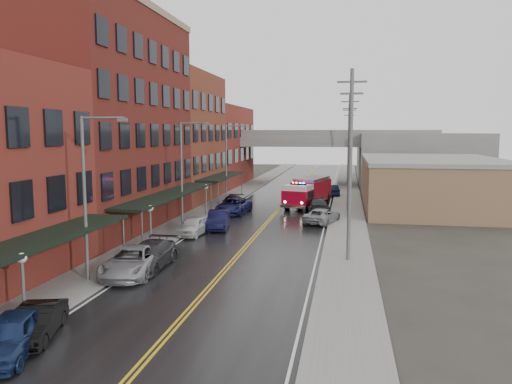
{
  "coord_description": "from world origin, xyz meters",
  "views": [
    {
      "loc": [
        6.97,
        -16.39,
        8.16
      ],
      "look_at": [
        -0.71,
        25.87,
        3.0
      ],
      "focal_mm": 35.0,
      "sensor_mm": 36.0,
      "label": 1
    }
  ],
  "objects": [
    {
      "name": "parked_car_right_3",
      "position": [
        5.0,
        47.8,
        0.74
      ],
      "size": [
        2.59,
        4.75,
        1.49
      ],
      "primitive_type": "imported",
      "rotation": [
        0.0,
        0.0,
        3.38
      ],
      "color": "black",
      "rests_on": "ground"
    },
    {
      "name": "parked_car_left_7",
      "position": [
        -5.0,
        35.05,
        0.69
      ],
      "size": [
        1.97,
        4.78,
        1.38
      ],
      "primitive_type": "imported",
      "rotation": [
        0.0,
        0.0,
        0.01
      ],
      "color": "black",
      "rests_on": "ground"
    },
    {
      "name": "curb_left",
      "position": [
        -5.65,
        30.0,
        0.07
      ],
      "size": [
        0.3,
        160.0,
        0.15
      ],
      "primitive_type": "cube",
      "color": "gray",
      "rests_on": "ground"
    },
    {
      "name": "utility_pole_0",
      "position": [
        7.2,
        15.0,
        6.31
      ],
      "size": [
        1.8,
        0.24,
        12.0
      ],
      "color": "#59595B",
      "rests_on": "ground"
    },
    {
      "name": "parked_car_left_6",
      "position": [
        -4.09,
        32.02,
        0.78
      ],
      "size": [
        3.04,
        5.83,
        1.57
      ],
      "primitive_type": "imported",
      "rotation": [
        0.0,
        0.0,
        -0.08
      ],
      "color": "#131647",
      "rests_on": "ground"
    },
    {
      "name": "brick_building_b",
      "position": [
        -13.3,
        23.0,
        9.0
      ],
      "size": [
        9.0,
        20.0,
        18.0
      ],
      "primitive_type": "cube",
      "color": "#591F17",
      "rests_on": "ground"
    },
    {
      "name": "globe_lamp_0",
      "position": [
        -6.4,
        2.0,
        2.31
      ],
      "size": [
        0.44,
        0.44,
        3.12
      ],
      "color": "#59595B",
      "rests_on": "ground"
    },
    {
      "name": "globe_lamp_2",
      "position": [
        -6.4,
        30.0,
        2.31
      ],
      "size": [
        0.44,
        0.44,
        3.12
      ],
      "color": "#59595B",
      "rests_on": "ground"
    },
    {
      "name": "street_lamp_1",
      "position": [
        -6.55,
        24.0,
        5.19
      ],
      "size": [
        2.64,
        0.22,
        9.0
      ],
      "color": "#59595B",
      "rests_on": "ground"
    },
    {
      "name": "right_far_block",
      "position": [
        18.0,
        70.0,
        4.0
      ],
      "size": [
        18.0,
        30.0,
        8.0
      ],
      "primitive_type": "cube",
      "color": "slate",
      "rests_on": "ground"
    },
    {
      "name": "sidewalk_right",
      "position": [
        7.3,
        30.0,
        0.07
      ],
      "size": [
        3.0,
        160.0,
        0.15
      ],
      "primitive_type": "cube",
      "color": "slate",
      "rests_on": "ground"
    },
    {
      "name": "curb_right",
      "position": [
        5.65,
        30.0,
        0.07
      ],
      "size": [
        0.3,
        160.0,
        0.15
      ],
      "primitive_type": "cube",
      "color": "gray",
      "rests_on": "ground"
    },
    {
      "name": "parked_car_left_4",
      "position": [
        -4.91,
        21.2,
        0.73
      ],
      "size": [
        2.18,
        4.47,
        1.47
      ],
      "primitive_type": "imported",
      "rotation": [
        0.0,
        0.0,
        -0.1
      ],
      "color": "silver",
      "rests_on": "ground"
    },
    {
      "name": "parked_car_right_0",
      "position": [
        4.92,
        28.2,
        0.68
      ],
      "size": [
        3.58,
        5.35,
        1.36
      ],
      "primitive_type": "imported",
      "rotation": [
        0.0,
        0.0,
        2.85
      ],
      "color": "gray",
      "rests_on": "ground"
    },
    {
      "name": "ground",
      "position": [
        0.0,
        0.0,
        0.0
      ],
      "size": [
        220.0,
        220.0,
        0.0
      ],
      "primitive_type": "plane",
      "color": "#2D2B26",
      "rests_on": "ground"
    },
    {
      "name": "road",
      "position": [
        0.0,
        30.0,
        0.01
      ],
      "size": [
        11.0,
        160.0,
        0.02
      ],
      "primitive_type": "cube",
      "color": "black",
      "rests_on": "ground"
    },
    {
      "name": "parked_car_left_2",
      "position": [
        -5.0,
        9.78,
        0.8
      ],
      "size": [
        3.24,
        5.98,
        1.59
      ],
      "primitive_type": "imported",
      "rotation": [
        0.0,
        0.0,
        0.11
      ],
      "color": "#95979C",
      "rests_on": "ground"
    },
    {
      "name": "fire_truck",
      "position": [
        2.84,
        38.09,
        1.69
      ],
      "size": [
        5.16,
        8.98,
        3.13
      ],
      "rotation": [
        0.0,
        0.0,
        -0.27
      ],
      "color": "#A8071F",
      "rests_on": "ground"
    },
    {
      "name": "street_lamp_0",
      "position": [
        -6.55,
        8.0,
        5.19
      ],
      "size": [
        2.64,
        0.22,
        9.0
      ],
      "color": "#59595B",
      "rests_on": "ground"
    },
    {
      "name": "awning_0",
      "position": [
        -7.49,
        4.0,
        2.99
      ],
      "size": [
        2.6,
        16.0,
        3.09
      ],
      "color": "black",
      "rests_on": "ground"
    },
    {
      "name": "brick_building_far",
      "position": [
        -13.3,
        58.0,
        6.0
      ],
      "size": [
        9.0,
        20.0,
        12.0
      ],
      "primitive_type": "cube",
      "color": "maroon",
      "rests_on": "ground"
    },
    {
      "name": "parked_car_left_0",
      "position": [
        -5.0,
        -0.8,
        0.77
      ],
      "size": [
        2.93,
        4.83,
        1.54
      ],
      "primitive_type": "imported",
      "rotation": [
        0.0,
        0.0,
        0.27
      ],
      "color": "#14234C",
      "rests_on": "ground"
    },
    {
      "name": "awning_1",
      "position": [
        -7.49,
        23.0,
        2.99
      ],
      "size": [
        2.6,
        18.0,
        3.09
      ],
      "color": "black",
      "rests_on": "ground"
    },
    {
      "name": "parked_car_left_1",
      "position": [
        -5.0,
        0.76,
        0.67
      ],
      "size": [
        2.45,
        4.27,
        1.33
      ],
      "primitive_type": "imported",
      "rotation": [
        0.0,
        0.0,
        0.27
      ],
      "color": "black",
      "rests_on": "ground"
    },
    {
      "name": "tan_building",
      "position": [
        16.0,
        40.0,
        2.5
      ],
      "size": [
        14.0,
        22.0,
        5.0
      ],
      "primitive_type": "cube",
      "color": "brown",
      "rests_on": "ground"
    },
    {
      "name": "brick_building_c",
      "position": [
        -13.3,
        40.5,
        7.5
      ],
      "size": [
        9.0,
        15.0,
        15.0
      ],
      "primitive_type": "cube",
      "color": "maroon",
      "rests_on": "ground"
    },
    {
      "name": "parked_car_left_5",
      "position": [
        -3.6,
        23.94,
        0.78
      ],
      "size": [
        2.37,
        4.95,
        1.56
      ],
      "primitive_type": "imported",
      "rotation": [
        0.0,
        0.0,
        0.15
      ],
      "color": "black",
      "rests_on": "ground"
    },
    {
      "name": "overpass",
      "position": [
        0.0,
        62.0,
        5.99
      ],
      "size": [
        40.0,
        10.0,
        7.5
      ],
      "color": "slate",
      "rests_on": "ground"
    },
    {
      "name": "utility_pole_2",
      "position": [
        7.2,
        55.0,
        6.31
      ],
      "size": [
        1.8,
        0.24,
        12.0
      ],
      "color": "#59595B",
      "rests_on": "ground"
    },
    {
      "name": "parked_car_right_1",
      "position": [
        4.16,
        34.2,
        0.76
      ],
      "size": [
        2.79,
        5.48,
        1.52
      ],
      "primitive_type": "imported",
      "rotation": [
        0.0,
        0.0,
        3.27
      ],
      "color": "#232325",
      "rests_on": "ground"
    },
    {
      "name": "street_lamp_2",
      "position": [
        -6.55,
        40.0,
        5.19
      ],
      "size": [
        2.64,
        0.22,
        9.0
      ],
      "color": "#59595B",
      "rests_on": "ground"
    },
    {
      "name": "globe_lamp_1",
      "position": [
        -6.4,
        16.0,
        2.31
      ],
      "size": [
        0.44,
        0.44,
        3.12
      ],
      "color": "#59595B",
      "rests_on": "ground"
    },
    {
      "name": "sidewalk_left",
      "position": [
        -7.3,
        30.0,
        0.07
      ],
      "size": [
        3.0,
        160.0,
        0.15
      ],
      "primitive_type": "cube",
      "color": "slate",
      "rests_on": "ground"
    },
    {
      "name": "parked_car_right_2",
      "position": [
        4.14,
        46.2,
        0.75
      ],
      "size": [
        2.15,
        4.55,
        1.5
      ],
      "primitive_type": "imported",
      "rotation": [
        0.0,
        0.0,
        3.23
      ],
      "color": "silver",
      "rests_on": "ground"
    },
    {
      "name": "awning_2",
      "position": [
        -7.49,
        40.5,
        2.99
      ],
      "size": [
        2.6,
        13.0,
        3.09
      ],
      "color": "black",
      "rests_on": "ground"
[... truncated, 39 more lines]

